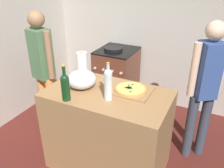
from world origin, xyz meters
TOP-DOWN VIEW (x-y plane):
  - ground_plane at (0.00, 1.21)m, footprint 3.81×3.02m
  - kitchen_wall_rear at (0.00, 2.47)m, footprint 3.81×0.10m
  - kitchen_wall_left at (-1.65, 1.21)m, footprint 0.10×3.02m
  - counter at (0.08, 0.80)m, footprint 1.23×0.71m
  - cutting_board at (0.28, 0.92)m, footprint 0.40×0.32m
  - pizza at (0.28, 0.92)m, footprint 0.31×0.31m
  - mixing_bowl at (-0.21, 0.78)m, footprint 0.30×0.30m
  - paper_towel_roll at (-0.34, 1.01)m, footprint 0.11×0.11m
  - wine_bottle_amber at (-0.20, 0.51)m, footprint 0.08×0.08m
  - wine_bottle_clear at (0.14, 0.69)m, footprint 0.08×0.08m
  - stove at (-0.41, 2.07)m, footprint 0.56×0.63m
  - person_in_stripes at (-0.93, 1.03)m, footprint 0.38×0.24m
  - person_in_red at (0.92, 1.40)m, footprint 0.32×0.29m

SIDE VIEW (x-z plane):
  - ground_plane at x=0.00m, z-range -0.02..0.00m
  - stove at x=-0.41m, z-range -0.02..0.94m
  - counter at x=0.08m, z-range 0.00..0.93m
  - person_in_red at x=0.92m, z-range 0.12..1.72m
  - person_in_stripes at x=-0.93m, z-range 0.12..1.73m
  - cutting_board at x=0.28m, z-range 0.93..0.95m
  - pizza at x=0.28m, z-range 0.95..0.97m
  - mixing_bowl at x=-0.21m, z-range 0.93..1.12m
  - paper_towel_roll at x=-0.34m, z-range 0.93..1.21m
  - wine_bottle_amber at x=-0.20m, z-range 0.90..1.25m
  - wine_bottle_clear at x=0.14m, z-range 0.91..1.28m
  - kitchen_wall_rear at x=0.00m, z-range 0.00..2.60m
  - kitchen_wall_left at x=-1.65m, z-range 0.00..2.60m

